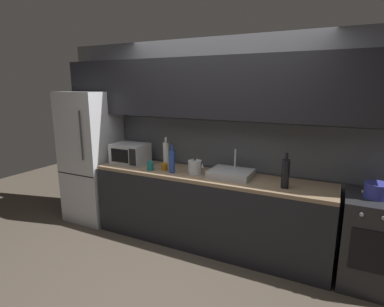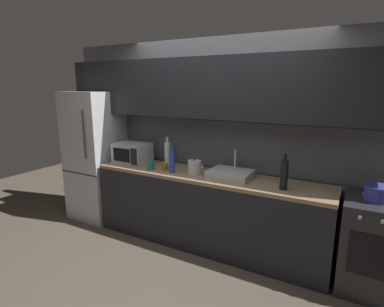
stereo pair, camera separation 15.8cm
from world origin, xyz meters
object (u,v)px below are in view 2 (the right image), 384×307
Objects in this scene: microwave at (132,153)px; mug_amber at (165,166)px; refrigerator at (96,156)px; mug_teal at (151,165)px; cooking_pot at (378,193)px; wine_bottle_blue at (172,161)px; wine_bottle_white at (167,153)px; oven_range at (375,247)px; kettle at (195,167)px; wine_bottle_dark at (284,174)px.

mug_amber is at bearing -8.54° from microwave.
refrigerator reaches higher than mug_teal.
microwave is 2.87m from cooking_pot.
mug_teal is 0.17m from mug_amber.
wine_bottle_blue reaches higher than microwave.
wine_bottle_white is (1.15, 0.17, 0.13)m from refrigerator.
cooking_pot is (2.14, 0.13, -0.07)m from wine_bottle_blue.
cooking_pot is (2.41, -0.17, -0.08)m from wine_bottle_white.
oven_range is 2.97m from microwave.
oven_range is 3.87× the size of cooking_pot.
wine_bottle_dark is (1.05, -0.05, 0.07)m from kettle.
microwave is 1.24× the size of wine_bottle_white.
wine_bottle_white is at bearing 175.91° from oven_range.
mug_teal is at bearing -176.48° from cooking_pot.
wine_bottle_blue is at bearing 3.92° from mug_teal.
cooking_pot is (2.87, -0.02, -0.06)m from microwave.
cooking_pot is at bearing 1.75° from mug_amber.
kettle is at bearing -178.56° from cooking_pot.
kettle is 0.28m from wine_bottle_blue.
microwave is 5.25× the size of mug_amber.
mug_teal is at bearing -21.22° from microwave.
oven_range is 0.52m from cooking_pot.
mug_amber is (-2.32, -0.07, 0.49)m from oven_range.
refrigerator reaches higher than wine_bottle_dark.
oven_range is at bearing 1.37° from kettle.
refrigerator is 2.05× the size of oven_range.
microwave is 1.35× the size of wine_bottle_blue.
refrigerator reaches higher than oven_range.
wine_bottle_white is 1.61m from wine_bottle_dark.
microwave is (-2.91, 0.02, 0.58)m from oven_range.
mug_amber reaches higher than oven_range.
microwave is (0.68, 0.02, 0.11)m from refrigerator.
mug_teal is (-0.57, -0.10, -0.03)m from kettle.
wine_bottle_blue is at bearing -48.65° from wine_bottle_white.
refrigerator is 1.17m from wine_bottle_white.
wine_bottle_dark is (1.58, -0.27, -0.00)m from wine_bottle_white.
kettle is at bearing -1.60° from refrigerator.
wine_bottle_white is 1.09× the size of wine_bottle_blue.
cooking_pot is at bearing -4.12° from wine_bottle_white.
wine_bottle_dark is at bearing -173.26° from cooking_pot.
refrigerator reaches higher than wine_bottle_blue.
wine_bottle_dark reaches higher than cooking_pot.
microwave reaches higher than mug_amber.
mug_teal reaches higher than mug_amber.
kettle is 2.25× the size of mug_amber.
kettle is at bearing 3.17° from mug_amber.
kettle is 1.80× the size of mug_teal.
kettle is (1.68, -0.05, 0.06)m from refrigerator.
oven_range is (3.59, -0.00, -0.47)m from refrigerator.
wine_bottle_dark is (2.05, -0.12, 0.02)m from microwave.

